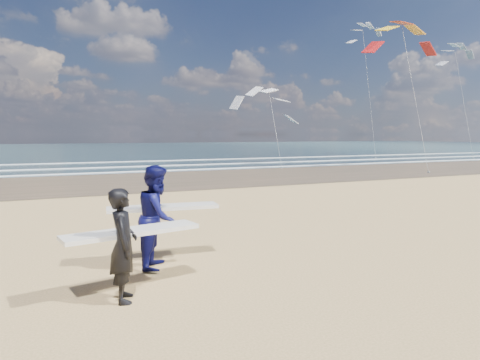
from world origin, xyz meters
name	(u,v)px	position (x,y,z in m)	size (l,w,h in m)	color
wet_sand_strip	(365,170)	(20.00, 18.00, 0.01)	(220.00, 12.00, 0.01)	#4C4128
ocean	(170,148)	(20.00, 72.00, 0.01)	(220.00, 100.00, 0.02)	#182E36
foam_breakers	(293,161)	(20.00, 28.10, 0.05)	(220.00, 11.70, 0.05)	white
surfer_near	(125,243)	(-0.16, 0.08, 0.90)	(2.26, 1.16, 1.76)	black
surfer_far	(158,216)	(0.71, 1.52, 1.00)	(2.25, 1.33, 1.99)	#0C0D45
kite_0	(411,74)	(22.78, 16.76, 6.88)	(6.45, 4.81, 12.03)	slate
kite_1	(273,113)	(15.82, 24.45, 4.29)	(6.27, 4.79, 7.46)	slate
kite_2	(462,90)	(41.33, 27.28, 7.47)	(5.60, 4.72, 13.81)	slate
kite_5	(368,83)	(31.37, 31.11, 8.19)	(4.82, 4.63, 15.79)	slate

